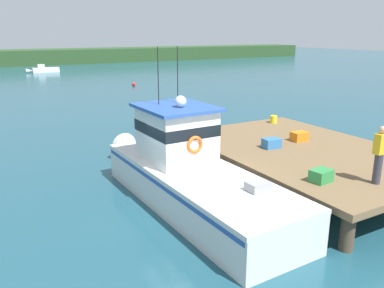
{
  "coord_description": "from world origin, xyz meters",
  "views": [
    {
      "loc": [
        -5.43,
        -9.78,
        5.23
      ],
      "look_at": [
        1.2,
        1.9,
        1.4
      ],
      "focal_mm": 36.77,
      "sensor_mm": 36.0,
      "label": 1
    }
  ],
  "objects_px": {
    "main_fishing_boat": "(186,171)",
    "moored_boat_near_channel": "(43,70)",
    "mooring_buoy_inshore": "(134,84)",
    "crate_stack_mid_dock": "(271,143)",
    "crate_single_far": "(321,176)",
    "bait_bucket": "(274,119)",
    "mooring_buoy_spare_mooring": "(152,115)",
    "deckhand_by_the_boat": "(380,154)",
    "crate_single_by_cleat": "(299,136)"
  },
  "relations": [
    {
      "from": "main_fishing_boat",
      "to": "moored_boat_near_channel",
      "type": "distance_m",
      "value": 46.31
    },
    {
      "from": "crate_single_by_cleat",
      "to": "mooring_buoy_inshore",
      "type": "distance_m",
      "value": 26.94
    },
    {
      "from": "crate_single_far",
      "to": "moored_boat_near_channel",
      "type": "relative_size",
      "value": 0.14
    },
    {
      "from": "crate_single_far",
      "to": "bait_bucket",
      "type": "xyz_separation_m",
      "value": [
        3.8,
        6.37,
        -0.01
      ]
    },
    {
      "from": "bait_bucket",
      "to": "mooring_buoy_inshore",
      "type": "xyz_separation_m",
      "value": [
        2.44,
        23.78,
        -1.18
      ]
    },
    {
      "from": "crate_single_far",
      "to": "mooring_buoy_spare_mooring",
      "type": "height_order",
      "value": "crate_single_far"
    },
    {
      "from": "moored_boat_near_channel",
      "to": "mooring_buoy_inshore",
      "type": "bearing_deg",
      "value": -74.21
    },
    {
      "from": "crate_stack_mid_dock",
      "to": "crate_single_far",
      "type": "bearing_deg",
      "value": -107.19
    },
    {
      "from": "crate_single_far",
      "to": "deckhand_by_the_boat",
      "type": "distance_m",
      "value": 1.64
    },
    {
      "from": "crate_single_far",
      "to": "bait_bucket",
      "type": "relative_size",
      "value": 1.76
    },
    {
      "from": "main_fishing_boat",
      "to": "bait_bucket",
      "type": "relative_size",
      "value": 28.97
    },
    {
      "from": "crate_stack_mid_dock",
      "to": "main_fishing_boat",
      "type": "bearing_deg",
      "value": -176.98
    },
    {
      "from": "moored_boat_near_channel",
      "to": "mooring_buoy_inshore",
      "type": "relative_size",
      "value": 11.23
    },
    {
      "from": "moored_boat_near_channel",
      "to": "mooring_buoy_inshore",
      "type": "xyz_separation_m",
      "value": [
        5.4,
        -19.11,
        -0.18
      ]
    },
    {
      "from": "crate_single_far",
      "to": "mooring_buoy_inshore",
      "type": "xyz_separation_m",
      "value": [
        6.23,
        30.14,
        -1.19
      ]
    },
    {
      "from": "crate_single_far",
      "to": "deckhand_by_the_boat",
      "type": "relative_size",
      "value": 0.37
    },
    {
      "from": "crate_stack_mid_dock",
      "to": "bait_bucket",
      "type": "relative_size",
      "value": 1.76
    },
    {
      "from": "main_fishing_boat",
      "to": "mooring_buoy_spare_mooring",
      "type": "distance_m",
      "value": 12.57
    },
    {
      "from": "deckhand_by_the_boat",
      "to": "moored_boat_near_channel",
      "type": "bearing_deg",
      "value": 90.45
    },
    {
      "from": "crate_stack_mid_dock",
      "to": "moored_boat_near_channel",
      "type": "bearing_deg",
      "value": 90.22
    },
    {
      "from": "mooring_buoy_spare_mooring",
      "to": "crate_stack_mid_dock",
      "type": "bearing_deg",
      "value": -92.28
    },
    {
      "from": "crate_stack_mid_dock",
      "to": "deckhand_by_the_boat",
      "type": "distance_m",
      "value": 4.17
    },
    {
      "from": "mooring_buoy_inshore",
      "to": "main_fishing_boat",
      "type": "bearing_deg",
      "value": -108.07
    },
    {
      "from": "crate_single_by_cleat",
      "to": "mooring_buoy_spare_mooring",
      "type": "relative_size",
      "value": 1.29
    },
    {
      "from": "mooring_buoy_inshore",
      "to": "deckhand_by_the_boat",
      "type": "bearing_deg",
      "value": -99.18
    },
    {
      "from": "crate_single_far",
      "to": "mooring_buoy_spare_mooring",
      "type": "relative_size",
      "value": 1.29
    },
    {
      "from": "crate_single_far",
      "to": "moored_boat_near_channel",
      "type": "xyz_separation_m",
      "value": [
        0.83,
        49.26,
        -1.01
      ]
    },
    {
      "from": "deckhand_by_the_boat",
      "to": "crate_single_far",
      "type": "bearing_deg",
      "value": 145.35
    },
    {
      "from": "bait_bucket",
      "to": "mooring_buoy_inshore",
      "type": "distance_m",
      "value": 23.93
    },
    {
      "from": "main_fishing_boat",
      "to": "crate_stack_mid_dock",
      "type": "xyz_separation_m",
      "value": [
        3.61,
        0.19,
        0.37
      ]
    },
    {
      "from": "main_fishing_boat",
      "to": "bait_bucket",
      "type": "height_order",
      "value": "main_fishing_boat"
    },
    {
      "from": "mooring_buoy_inshore",
      "to": "mooring_buoy_spare_mooring",
      "type": "bearing_deg",
      "value": -107.38
    },
    {
      "from": "main_fishing_boat",
      "to": "moored_boat_near_channel",
      "type": "relative_size",
      "value": 2.34
    },
    {
      "from": "bait_bucket",
      "to": "deckhand_by_the_boat",
      "type": "xyz_separation_m",
      "value": [
        -2.57,
        -7.21,
        0.69
      ]
    },
    {
      "from": "deckhand_by_the_boat",
      "to": "mooring_buoy_inshore",
      "type": "bearing_deg",
      "value": 80.82
    },
    {
      "from": "crate_single_far",
      "to": "crate_stack_mid_dock",
      "type": "bearing_deg",
      "value": 72.81
    },
    {
      "from": "crate_single_by_cleat",
      "to": "main_fishing_boat",
      "type": "bearing_deg",
      "value": -175.57
    },
    {
      "from": "crate_single_by_cleat",
      "to": "mooring_buoy_spare_mooring",
      "type": "bearing_deg",
      "value": 95.47
    },
    {
      "from": "deckhand_by_the_boat",
      "to": "moored_boat_near_channel",
      "type": "relative_size",
      "value": 0.39
    },
    {
      "from": "crate_stack_mid_dock",
      "to": "mooring_buoy_inshore",
      "type": "distance_m",
      "value": 27.41
    },
    {
      "from": "deckhand_by_the_boat",
      "to": "mooring_buoy_spare_mooring",
      "type": "distance_m",
      "value": 15.9
    },
    {
      "from": "main_fishing_boat",
      "to": "mooring_buoy_inshore",
      "type": "relative_size",
      "value": 26.22
    },
    {
      "from": "main_fishing_boat",
      "to": "mooring_buoy_spare_mooring",
      "type": "height_order",
      "value": "main_fishing_boat"
    },
    {
      "from": "main_fishing_boat",
      "to": "deckhand_by_the_boat",
      "type": "distance_m",
      "value": 5.57
    },
    {
      "from": "crate_single_by_cleat",
      "to": "deckhand_by_the_boat",
      "type": "relative_size",
      "value": 0.37
    },
    {
      "from": "main_fishing_boat",
      "to": "moored_boat_near_channel",
      "type": "xyz_separation_m",
      "value": [
        3.43,
        46.18,
        -0.64
      ]
    },
    {
      "from": "crate_single_far",
      "to": "crate_stack_mid_dock",
      "type": "distance_m",
      "value": 3.42
    },
    {
      "from": "crate_stack_mid_dock",
      "to": "mooring_buoy_spare_mooring",
      "type": "relative_size",
      "value": 1.29
    },
    {
      "from": "main_fishing_boat",
      "to": "crate_single_far",
      "type": "height_order",
      "value": "main_fishing_boat"
    },
    {
      "from": "mooring_buoy_inshore",
      "to": "mooring_buoy_spare_mooring",
      "type": "height_order",
      "value": "mooring_buoy_spare_mooring"
    }
  ]
}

